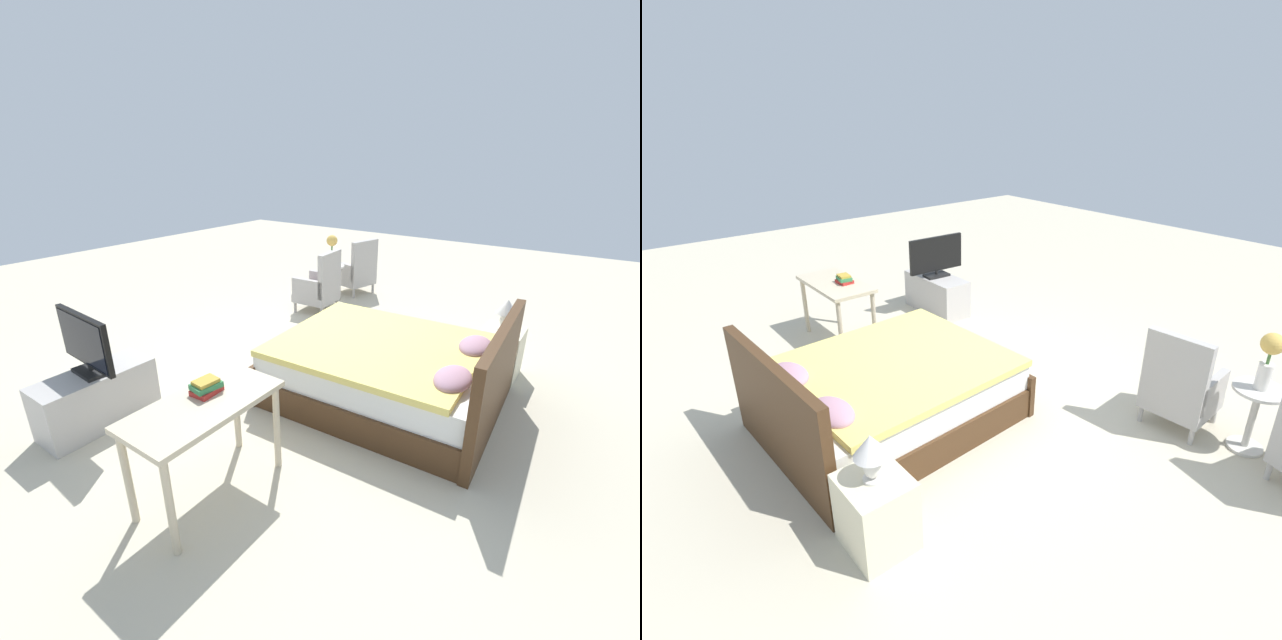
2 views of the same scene
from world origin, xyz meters
TOP-DOWN VIEW (x-y plane):
  - ground_plane at (0.00, 0.00)m, footprint 16.00×16.00m
  - bed at (0.16, 1.10)m, footprint 1.73×2.12m
  - armchair_by_window_left at (-2.58, -0.87)m, footprint 0.66×0.66m
  - armchair_by_window_right at (-1.49, -0.87)m, footprint 0.57×0.57m
  - side_table at (-2.04, -1.02)m, footprint 0.40×0.40m
  - flower_vase at (-2.04, -1.02)m, footprint 0.17×0.17m
  - nightstand at (-0.96, 1.84)m, footprint 0.44×0.41m
  - table_lamp at (-0.96, 1.84)m, footprint 0.22×0.22m
  - tv_stand at (1.97, -0.82)m, footprint 0.96×0.40m
  - tv_flatscreen at (1.98, -0.82)m, footprint 0.22×0.79m
  - vanity_desk at (1.98, 0.63)m, footprint 1.04×0.52m
  - book_stack at (1.88, 0.56)m, footprint 0.21×0.16m

SIDE VIEW (x-z plane):
  - ground_plane at x=0.00m, z-range 0.00..0.00m
  - tv_stand at x=1.97m, z-range 0.00..0.50m
  - nightstand at x=-0.96m, z-range 0.00..0.52m
  - bed at x=0.16m, z-range -0.18..0.78m
  - side_table at x=-2.04m, z-range 0.07..0.65m
  - armchair_by_window_left at x=-2.58m, z-range -0.09..0.83m
  - armchair_by_window_right at x=-1.49m, z-range -0.09..0.83m
  - vanity_desk at x=1.98m, z-range 0.26..0.99m
  - table_lamp at x=-0.96m, z-range 0.57..0.90m
  - tv_flatscreen at x=1.98m, z-range 0.51..1.04m
  - book_stack at x=1.88m, z-range 0.73..0.83m
  - flower_vase at x=-2.04m, z-range 0.63..1.10m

